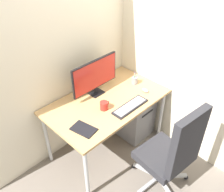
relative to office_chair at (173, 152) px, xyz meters
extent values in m
plane|color=slate|center=(-0.04, 0.86, -0.56)|extent=(8.00, 8.00, 0.00)
cube|color=beige|center=(-0.04, 1.28, 0.84)|extent=(2.70, 0.04, 2.80)
cube|color=beige|center=(0.66, 0.66, 0.84)|extent=(0.04, 2.15, 2.80)
cube|color=tan|center=(-0.04, 0.86, 0.17)|extent=(1.34, 0.79, 0.03)
cylinder|color=silver|center=(-0.66, 0.52, -0.21)|extent=(0.04, 0.04, 0.72)
cylinder|color=silver|center=(0.57, 0.52, -0.21)|extent=(0.04, 0.04, 0.72)
cylinder|color=silver|center=(-0.66, 1.20, -0.21)|extent=(0.04, 0.04, 0.72)
cylinder|color=silver|center=(0.57, 1.20, -0.21)|extent=(0.04, 0.04, 0.72)
cube|color=#B2B5BA|center=(-0.14, 0.12, -0.50)|extent=(0.31, 0.07, 0.03)
cube|color=#B2B5BA|center=(-0.05, -0.04, -0.50)|extent=(0.16, 0.30, 0.03)
sphere|color=black|center=(0.24, -0.10, -0.54)|extent=(0.05, 0.05, 0.05)
cube|color=#B2B5BA|center=(0.13, 0.00, -0.50)|extent=(0.26, 0.24, 0.03)
sphere|color=black|center=(0.28, 0.26, -0.54)|extent=(0.05, 0.05, 0.05)
cube|color=#B2B5BA|center=(0.15, 0.19, -0.50)|extent=(0.29, 0.19, 0.03)
sphere|color=black|center=(-0.05, 0.41, -0.54)|extent=(0.05, 0.05, 0.05)
cube|color=#B2B5BA|center=(-0.02, 0.26, -0.50)|extent=(0.10, 0.31, 0.03)
cylinder|color=#B2B5BA|center=(0.01, 0.11, -0.34)|extent=(0.04, 0.04, 0.28)
cube|color=#2D2D33|center=(0.01, 0.11, -0.16)|extent=(0.50, 0.49, 0.09)
cube|color=#2D2D33|center=(-0.01, -0.11, 0.22)|extent=(0.42, 0.11, 0.67)
cube|color=slate|center=(0.40, 0.87, -0.25)|extent=(0.40, 0.52, 0.63)
cube|color=#262628|center=(0.40, 0.60, -0.12)|extent=(0.20, 0.01, 0.02)
cube|color=black|center=(-0.03, 1.04, 0.19)|extent=(0.16, 0.13, 0.01)
cube|color=black|center=(-0.03, 1.05, 0.23)|extent=(0.04, 0.02, 0.07)
cube|color=black|center=(-0.03, 1.05, 0.43)|extent=(0.61, 0.02, 0.34)
cube|color=#B2261E|center=(-0.03, 1.03, 0.43)|extent=(0.59, 0.01, 0.32)
cube|color=black|center=(0.05, 0.60, 0.19)|extent=(0.43, 0.14, 0.02)
cube|color=gray|center=(0.05, 0.60, 0.20)|extent=(0.40, 0.11, 0.00)
ellipsoid|color=gray|center=(0.39, 0.66, 0.20)|extent=(0.07, 0.10, 0.03)
cylinder|color=gray|center=(0.43, 0.86, 0.23)|extent=(0.07, 0.07, 0.09)
cylinder|color=silver|center=(0.42, 0.86, 0.28)|extent=(0.02, 0.01, 0.11)
cylinder|color=silver|center=(0.44, 0.86, 0.28)|extent=(0.02, 0.01, 0.11)
torus|color=#333338|center=(0.43, 0.86, 0.24)|extent=(0.04, 0.04, 0.01)
cylinder|color=#3FAD59|center=(0.42, 0.86, 0.27)|extent=(0.01, 0.01, 0.12)
cylinder|color=purple|center=(0.44, 0.87, 0.27)|extent=(0.02, 0.01, 0.12)
cube|color=black|center=(-0.51, 0.69, 0.19)|extent=(0.19, 0.26, 0.01)
cylinder|color=red|center=(-0.16, 0.77, 0.23)|extent=(0.08, 0.08, 0.09)
torus|color=red|center=(-0.11, 0.77, 0.23)|extent=(0.05, 0.01, 0.05)
camera|label=1|loc=(-1.54, -0.69, 1.85)|focal=39.93mm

